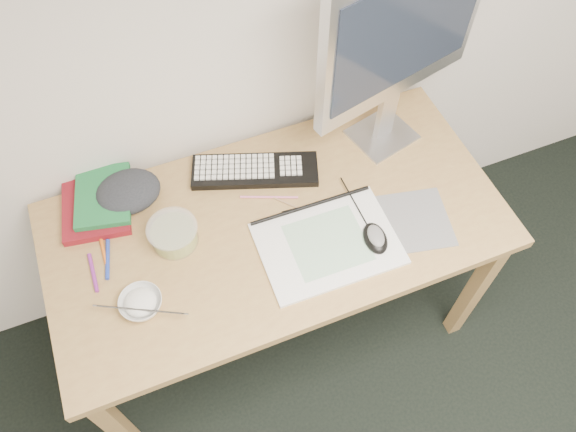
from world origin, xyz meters
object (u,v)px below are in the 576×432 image
at_px(rice_bowl, 141,303).
at_px(keyboard, 255,171).
at_px(desk, 276,236).
at_px(monitor, 403,36).
at_px(sketchpad, 328,244).

bearing_deg(rice_bowl, keyboard, 35.57).
relative_size(desk, keyboard, 3.45).
distance_m(desk, monitor, 0.71).
xyz_separation_m(keyboard, rice_bowl, (-0.45, -0.32, 0.01)).
xyz_separation_m(desk, rice_bowl, (-0.45, -0.12, 0.10)).
distance_m(sketchpad, keyboard, 0.35).
bearing_deg(keyboard, rice_bowl, -124.88).
height_order(keyboard, monitor, monitor).
xyz_separation_m(desk, monitor, (0.46, 0.19, 0.50)).
distance_m(keyboard, monitor, 0.61).
distance_m(sketchpad, monitor, 0.63).
xyz_separation_m(keyboard, monitor, (0.45, -0.01, 0.41)).
height_order(sketchpad, monitor, monitor).
relative_size(sketchpad, rice_bowl, 3.37).
distance_m(sketchpad, rice_bowl, 0.56).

